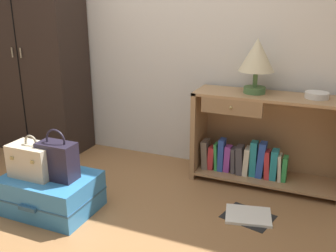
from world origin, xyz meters
The scene contains 11 objects.
ground_plane centered at (0.00, 0.00, 0.00)m, with size 9.00×9.00×0.00m, color olive.
back_wall centered at (0.00, 1.50, 1.30)m, with size 6.40×0.10×2.60m, color beige.
wardrobe centered at (-1.28, 1.20, 0.99)m, with size 0.94×0.47×1.98m.
bookshelf centered at (0.92, 1.25, 0.35)m, with size 1.18×0.38×0.75m.
table_lamp centered at (0.83, 1.25, 1.02)m, with size 0.27×0.27×0.42m.
bowl centered at (1.29, 1.27, 0.77)m, with size 0.17×0.17×0.05m, color silver.
suitcase_large centered at (-0.37, 0.22, 0.13)m, with size 0.64×0.48×0.27m.
train_case centered at (-0.47, 0.18, 0.38)m, with size 0.32×0.20×0.30m.
handbag centered at (-0.29, 0.21, 0.40)m, with size 0.26×0.14×0.36m.
bottle centered at (-0.77, 0.25, 0.10)m, with size 0.06×0.06×0.21m.
open_book_on_floor centered at (0.95, 0.67, 0.01)m, with size 0.38×0.33×0.02m.
Camera 1 is at (1.32, -1.65, 1.42)m, focal length 39.96 mm.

